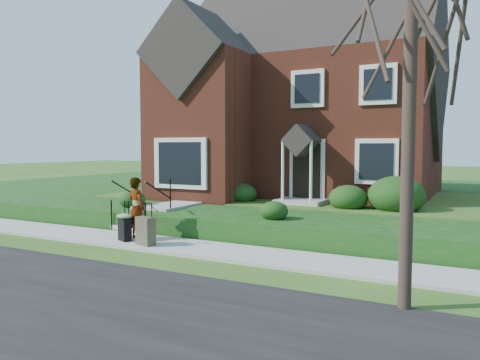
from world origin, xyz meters
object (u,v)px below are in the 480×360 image
Objects in this scene: suitcase_black at (125,225)px; front_steps at (150,214)px; suitcase_olive at (146,231)px; woman at (137,208)px.

front_steps is at bearing 135.31° from suitcase_black.
suitcase_black is (0.81, -2.07, 0.02)m from front_steps.
front_steps reaches higher than suitcase_olive.
woman reaches higher than suitcase_olive.
woman is at bearing -61.46° from front_steps.
woman is 1.55× the size of suitcase_olive.
suitcase_olive is at bearing 12.03° from suitcase_black.
woman reaches higher than front_steps.
woman is at bearing 93.51° from suitcase_black.
suitcase_olive is at bearing 162.56° from woman.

